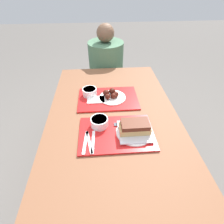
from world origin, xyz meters
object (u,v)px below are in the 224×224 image
Objects in this scene: bowl_coleslaw_near at (99,122)px; bowl_coleslaw_far at (90,92)px; person_seated_across at (107,63)px; tray_far at (108,99)px; brisket_sandwich_plate at (135,129)px; tray_near at (116,133)px; wings_plate_far at (111,95)px.

bowl_coleslaw_near is 1.00× the size of bowl_coleslaw_far.
bowl_coleslaw_far is 0.16× the size of person_seated_across.
tray_far is 0.40m from brisket_sandwich_plate.
tray_near and tray_far have the same top height.
bowl_coleslaw_far reaches higher than tray_near.
tray_near is 0.37m from wings_plate_far.
person_seated_across is at bearing 90.08° from tray_near.
bowl_coleslaw_near and bowl_coleslaw_far have the same top height.
brisket_sandwich_plate reaches higher than tray_far.
brisket_sandwich_plate is at bearing -4.28° from tray_near.
wings_plate_far is 0.75m from person_seated_across.
wings_plate_far reaches higher than tray_far.
bowl_coleslaw_near is 0.16× the size of person_seated_across.
brisket_sandwich_plate is 0.32× the size of person_seated_across.
wings_plate_far is (-0.00, 0.37, 0.03)m from tray_near.
person_seated_across is (0.03, 0.75, -0.05)m from tray_far.
bowl_coleslaw_near is at bearing 159.04° from brisket_sandwich_plate.
tray_near is 1.00× the size of tray_far.
person_seated_across is at bearing 89.92° from wings_plate_far.
wings_plate_far is at bearing 90.40° from tray_near.
tray_near is 2.23× the size of wings_plate_far.
person_seated_across is at bearing 87.92° from tray_far.
tray_far is at bearing 76.38° from bowl_coleslaw_near.
wings_plate_far reaches higher than bowl_coleslaw_far.
brisket_sandwich_plate is (0.21, -0.08, 0.00)m from bowl_coleslaw_near.
tray_near is 0.13m from bowl_coleslaw_near.
bowl_coleslaw_near reaches higher than tray_near.
brisket_sandwich_plate is (0.11, -0.01, 0.04)m from tray_near.
bowl_coleslaw_far reaches higher than tray_far.
person_seated_across is (0.10, 1.05, -0.09)m from bowl_coleslaw_near.
person_seated_across is (-0.11, 1.13, -0.09)m from brisket_sandwich_plate.
brisket_sandwich_plate is at bearing -74.02° from wings_plate_far.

